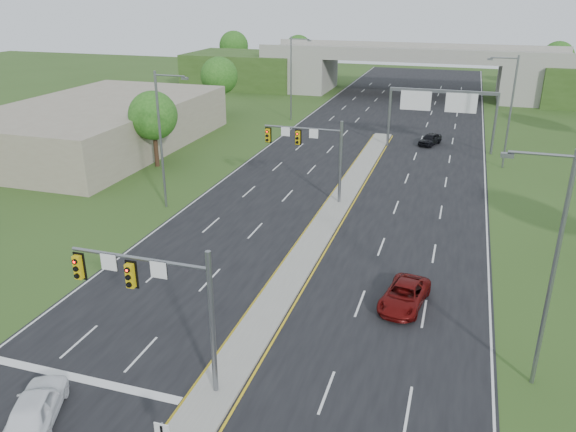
{
  "coord_description": "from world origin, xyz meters",
  "views": [
    {
      "loc": [
        9.12,
        -18.34,
        16.71
      ],
      "look_at": [
        -1.03,
        13.98,
        3.0
      ],
      "focal_mm": 35.0,
      "sensor_mm": 36.0,
      "label": 1
    }
  ],
  "objects_px": {
    "signal_mast_far": "(314,147)",
    "signal_mast_near": "(161,293)",
    "overpass": "(411,74)",
    "car_far_c": "(430,139)",
    "sign_gantry": "(441,103)",
    "car_far_a": "(404,295)",
    "car_white": "(35,407)"
  },
  "relations": [
    {
      "from": "car_far_c",
      "to": "car_white",
      "type": "bearing_deg",
      "value": -83.35
    },
    {
      "from": "overpass",
      "to": "car_far_a",
      "type": "height_order",
      "value": "overpass"
    },
    {
      "from": "sign_gantry",
      "to": "car_far_a",
      "type": "xyz_separation_m",
      "value": [
        0.42,
        -34.88,
        -4.57
      ]
    },
    {
      "from": "sign_gantry",
      "to": "overpass",
      "type": "distance_m",
      "value": 35.75
    },
    {
      "from": "car_far_c",
      "to": "sign_gantry",
      "type": "bearing_deg",
      "value": -46.63
    },
    {
      "from": "signal_mast_far",
      "to": "sign_gantry",
      "type": "relative_size",
      "value": 0.6
    },
    {
      "from": "overpass",
      "to": "car_white",
      "type": "distance_m",
      "value": 84.14
    },
    {
      "from": "signal_mast_near",
      "to": "overpass",
      "type": "relative_size",
      "value": 0.09
    },
    {
      "from": "signal_mast_far",
      "to": "car_far_c",
      "type": "distance_m",
      "value": 23.79
    },
    {
      "from": "signal_mast_far",
      "to": "signal_mast_near",
      "type": "bearing_deg",
      "value": -90.0
    },
    {
      "from": "signal_mast_far",
      "to": "car_far_a",
      "type": "distance_m",
      "value": 18.04
    },
    {
      "from": "signal_mast_near",
      "to": "sign_gantry",
      "type": "xyz_separation_m",
      "value": [
        8.95,
        44.99,
        0.51
      ]
    },
    {
      "from": "signal_mast_near",
      "to": "car_white",
      "type": "relative_size",
      "value": 1.61
    },
    {
      "from": "signal_mast_far",
      "to": "overpass",
      "type": "height_order",
      "value": "overpass"
    },
    {
      "from": "signal_mast_far",
      "to": "overpass",
      "type": "distance_m",
      "value": 55.13
    },
    {
      "from": "signal_mast_near",
      "to": "car_far_c",
      "type": "distance_m",
      "value": 47.87
    },
    {
      "from": "signal_mast_near",
      "to": "sign_gantry",
      "type": "relative_size",
      "value": 0.6
    },
    {
      "from": "sign_gantry",
      "to": "car_far_a",
      "type": "bearing_deg",
      "value": -89.32
    },
    {
      "from": "signal_mast_far",
      "to": "car_far_a",
      "type": "xyz_separation_m",
      "value": [
        9.36,
        -14.88,
        -4.06
      ]
    },
    {
      "from": "car_white",
      "to": "car_far_a",
      "type": "relative_size",
      "value": 0.93
    },
    {
      "from": "overpass",
      "to": "car_far_a",
      "type": "xyz_separation_m",
      "value": [
        7.1,
        -69.96,
        -2.89
      ]
    },
    {
      "from": "sign_gantry",
      "to": "car_far_a",
      "type": "relative_size",
      "value": 2.49
    },
    {
      "from": "signal_mast_near",
      "to": "overpass",
      "type": "distance_m",
      "value": 80.11
    },
    {
      "from": "signal_mast_near",
      "to": "car_far_a",
      "type": "relative_size",
      "value": 1.51
    },
    {
      "from": "signal_mast_near",
      "to": "sign_gantry",
      "type": "bearing_deg",
      "value": 78.75
    },
    {
      "from": "car_far_c",
      "to": "signal_mast_near",
      "type": "bearing_deg",
      "value": -79.64
    },
    {
      "from": "signal_mast_far",
      "to": "car_far_a",
      "type": "height_order",
      "value": "signal_mast_far"
    },
    {
      "from": "signal_mast_near",
      "to": "overpass",
      "type": "height_order",
      "value": "overpass"
    },
    {
      "from": "signal_mast_far",
      "to": "sign_gantry",
      "type": "xyz_separation_m",
      "value": [
        8.95,
        19.99,
        0.51
      ]
    },
    {
      "from": "signal_mast_near",
      "to": "car_far_c",
      "type": "relative_size",
      "value": 1.81
    },
    {
      "from": "signal_mast_far",
      "to": "car_far_a",
      "type": "bearing_deg",
      "value": -57.82
    },
    {
      "from": "overpass",
      "to": "signal_mast_far",
      "type": "bearing_deg",
      "value": -92.35
    }
  ]
}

